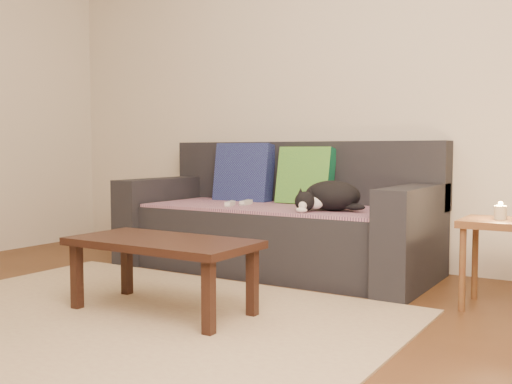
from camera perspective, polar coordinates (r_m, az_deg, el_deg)
ground at (r=2.90m, az=-13.76°, el=-12.29°), size 4.50×4.50×0.00m
back_wall at (r=4.45m, az=4.97°, el=10.33°), size 4.50×0.04×2.60m
sofa at (r=4.08m, az=2.16°, el=-3.04°), size 2.10×0.94×0.87m
throw_blanket at (r=3.98m, az=1.51°, el=-1.46°), size 1.66×0.74×0.02m
cushion_navy at (r=4.40m, az=-1.19°, el=1.67°), size 0.45×0.18×0.46m
cushion_green at (r=4.14m, az=4.72°, el=1.51°), size 0.39×0.17×0.41m
cat at (r=3.67m, az=7.06°, el=-0.41°), size 0.44×0.42×0.18m
wii_remote_a at (r=4.05m, az=-0.95°, el=-1.00°), size 0.06×0.15×0.03m
wii_remote_b at (r=3.96m, az=-2.49°, el=-1.12°), size 0.08×0.15×0.03m
side_table at (r=3.28m, az=22.20°, el=-3.84°), size 0.37×0.37×0.46m
candle at (r=3.27m, az=22.25°, el=-1.79°), size 0.06×0.06×0.09m
rug at (r=3.00m, az=-11.68°, el=-11.58°), size 2.50×1.80×0.01m
coffee_table at (r=2.99m, az=-8.91°, el=-5.33°), size 0.93×0.47×0.37m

